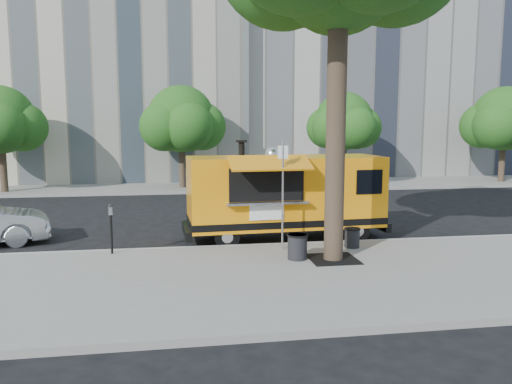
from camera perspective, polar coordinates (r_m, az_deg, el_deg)
The scene contains 15 objects.
ground at distance 15.09m, azimuth -4.01°, elevation -5.85°, with size 120.00×120.00×0.00m, color black.
sidewalk at distance 11.24m, azimuth -2.22°, elevation -10.20°, with size 60.00×6.00×0.15m, color gray.
curb at distance 14.17m, azimuth -3.69°, elevation -6.43°, with size 60.00×0.14×0.16m, color #999993.
far_sidewalk at distance 28.36m, azimuth -6.38°, elevation 0.63°, with size 60.00×5.00×0.15m, color gray.
building_mid at distance 40.41m, azimuth 10.76°, elevation 16.75°, with size 20.00×14.00×20.00m, color #A7A39D.
tree_well at distance 12.88m, azimuth 8.80°, elevation -7.58°, with size 1.20×1.20×0.02m, color black.
far_tree_a at distance 28.31m, azimuth -27.21°, elevation 7.33°, with size 3.42×3.42×5.36m.
far_tree_b at distance 27.33m, azimuth -8.53°, elevation 8.23°, with size 3.60×3.60×5.50m.
far_tree_c at distance 28.56m, azimuth 10.02°, elevation 7.93°, with size 3.24×3.24×5.21m.
far_tree_d at distance 33.34m, azimuth 26.55°, elevation 7.49°, with size 3.78×3.78×5.64m.
sign_post at distance 13.47m, azimuth 3.07°, elevation 0.52°, with size 0.28×0.06×3.00m.
parking_meter at distance 13.63m, azimuth -16.24°, elevation -3.39°, with size 0.11×0.11×1.33m.
food_truck at distance 15.28m, azimuth 3.27°, elevation -0.20°, with size 6.30×3.10×3.05m.
trash_bin_left at distance 12.71m, azimuth 4.75°, elevation -6.16°, with size 0.53×0.53×0.64m.
trash_bin_right at distance 14.13m, azimuth 10.92°, elevation -5.07°, with size 0.45×0.45×0.54m.
Camera 1 is at (-1.24, -14.62, 3.52)m, focal length 35.00 mm.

